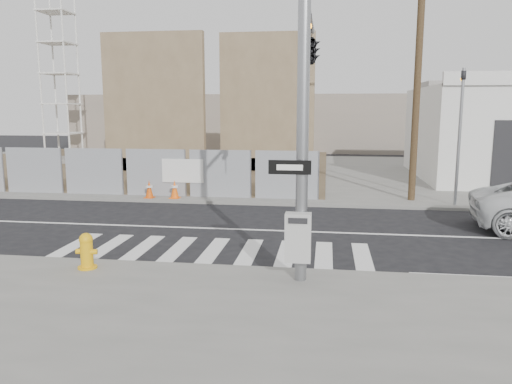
# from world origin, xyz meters

# --- Properties ---
(ground) EXTENTS (100.00, 100.00, 0.00)m
(ground) POSITION_xyz_m (0.00, 0.00, 0.00)
(ground) COLOR black
(ground) RESTS_ON ground
(sidewalk_far) EXTENTS (50.00, 20.00, 0.12)m
(sidewalk_far) POSITION_xyz_m (0.00, 14.00, 0.06)
(sidewalk_far) COLOR slate
(sidewalk_far) RESTS_ON ground
(signal_pole) EXTENTS (0.96, 5.87, 7.00)m
(signal_pole) POSITION_xyz_m (2.49, -2.05, 4.78)
(signal_pole) COLOR gray
(signal_pole) RESTS_ON sidewalk_near
(far_signal_pole) EXTENTS (0.16, 0.20, 5.60)m
(far_signal_pole) POSITION_xyz_m (8.00, 4.60, 3.48)
(far_signal_pole) COLOR gray
(far_signal_pole) RESTS_ON sidewalk_far
(chain_link_fence) EXTENTS (24.60, 0.04, 2.00)m
(chain_link_fence) POSITION_xyz_m (-10.00, 5.00, 1.12)
(chain_link_fence) COLOR gray
(chain_link_fence) RESTS_ON sidewalk_far
(concrete_wall_left) EXTENTS (6.00, 1.30, 8.00)m
(concrete_wall_left) POSITION_xyz_m (-7.00, 13.08, 3.38)
(concrete_wall_left) COLOR brown
(concrete_wall_left) RESTS_ON sidewalk_far
(concrete_wall_right) EXTENTS (5.50, 1.30, 8.00)m
(concrete_wall_right) POSITION_xyz_m (-0.50, 14.08, 3.38)
(concrete_wall_right) COLOR brown
(concrete_wall_right) RESTS_ON sidewalk_far
(crane_tower) EXTENTS (2.60, 2.60, 18.15)m
(crane_tower) POSITION_xyz_m (-15.00, 17.00, 9.02)
(crane_tower) COLOR slate
(crane_tower) RESTS_ON sidewalk_far
(utility_pole_right) EXTENTS (1.60, 0.28, 10.00)m
(utility_pole_right) POSITION_xyz_m (6.50, 5.50, 5.20)
(utility_pole_right) COLOR #4B3B23
(utility_pole_right) RESTS_ON sidewalk_far
(fire_hydrant) EXTENTS (0.54, 0.54, 0.85)m
(fire_hydrant) POSITION_xyz_m (-2.51, -4.71, 0.54)
(fire_hydrant) COLOR #E4A50C
(fire_hydrant) RESTS_ON sidewalk_near
(traffic_cone_c) EXTENTS (0.42, 0.42, 0.75)m
(traffic_cone_c) POSITION_xyz_m (-4.31, 4.44, 0.48)
(traffic_cone_c) COLOR #D84D0B
(traffic_cone_c) RESTS_ON sidewalk_far
(traffic_cone_d) EXTENTS (0.42, 0.42, 0.76)m
(traffic_cone_d) POSITION_xyz_m (-3.23, 4.51, 0.49)
(traffic_cone_d) COLOR #FF600D
(traffic_cone_d) RESTS_ON sidewalk_far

